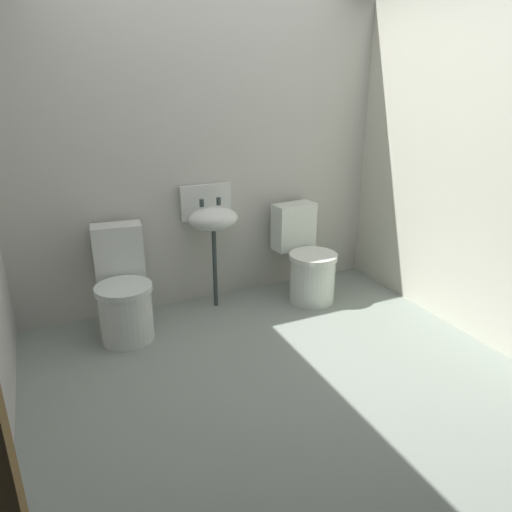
% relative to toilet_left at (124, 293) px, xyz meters
% --- Properties ---
extents(ground_plane, '(3.45, 2.98, 0.08)m').
position_rel_toilet_left_xyz_m(ground_plane, '(0.77, -0.94, -0.36)').
color(ground_plane, gray).
extents(wall_back, '(3.45, 0.10, 2.40)m').
position_rel_toilet_left_xyz_m(wall_back, '(0.77, 0.40, 0.88)').
color(wall_back, beige).
rests_on(wall_back, ground).
extents(wall_right, '(0.10, 2.78, 2.40)m').
position_rel_toilet_left_xyz_m(wall_right, '(2.35, -0.84, 0.88)').
color(wall_right, beige).
rests_on(wall_right, ground).
extents(toilet_left, '(0.44, 0.63, 0.78)m').
position_rel_toilet_left_xyz_m(toilet_left, '(0.00, 0.00, 0.00)').
color(toilet_left, silver).
rests_on(toilet_left, ground).
extents(toilet_right, '(0.43, 0.62, 0.78)m').
position_rel_toilet_left_xyz_m(toilet_right, '(1.53, -0.00, 0.00)').
color(toilet_right, silver).
rests_on(toilet_right, ground).
extents(sink, '(0.42, 0.35, 0.99)m').
position_rel_toilet_left_xyz_m(sink, '(0.76, 0.19, 0.43)').
color(sink, '#333F3D').
rests_on(sink, ground).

